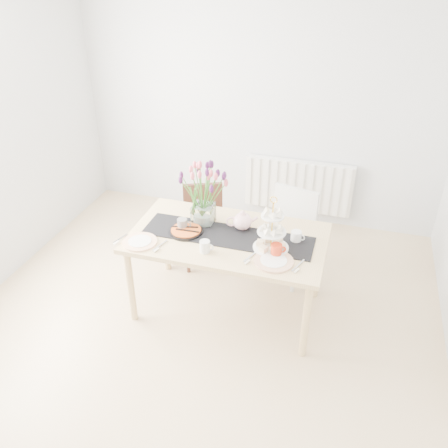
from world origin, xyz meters
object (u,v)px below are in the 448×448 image
(cream_jug, at_px, (296,236))
(mug_orange, at_px, (276,250))
(mug_white, at_px, (205,246))
(plate_left, at_px, (140,242))
(tulip_vase, at_px, (203,187))
(mug_grey, at_px, (182,224))
(dining_table, at_px, (228,244))
(chair_brown, at_px, (204,219))
(tart_tin, at_px, (186,231))
(teapot, at_px, (242,221))
(cake_stand, at_px, (271,236))
(plate_right, at_px, (274,261))
(radiator, at_px, (298,186))
(chair_white, at_px, (289,228))

(cream_jug, bearing_deg, mug_orange, -100.32)
(mug_white, relative_size, plate_left, 0.35)
(tulip_vase, bearing_deg, mug_grey, -132.05)
(dining_table, bearing_deg, tulip_vase, 151.47)
(chair_brown, height_order, tart_tin, chair_brown)
(mug_orange, height_order, plate_left, mug_orange)
(cream_jug, relative_size, mug_grey, 0.88)
(mug_orange, bearing_deg, tulip_vase, 131.47)
(teapot, xyz_separation_m, cream_jug, (0.46, -0.04, -0.04))
(dining_table, distance_m, mug_orange, 0.48)
(mug_white, bearing_deg, plate_left, -178.79)
(tulip_vase, height_order, cake_stand, tulip_vase)
(tart_tin, distance_m, plate_left, 0.39)
(chair_brown, height_order, teapot, teapot)
(mug_grey, xyz_separation_m, plate_right, (0.82, -0.24, -0.04))
(radiator, xyz_separation_m, chair_white, (0.07, -1.01, 0.05))
(radiator, bearing_deg, mug_orange, -86.98)
(mug_grey, bearing_deg, tart_tin, -51.30)
(dining_table, height_order, cream_jug, cream_jug)
(cream_jug, relative_size, plate_left, 0.31)
(dining_table, height_order, chair_brown, chair_brown)
(dining_table, bearing_deg, teapot, 56.46)
(dining_table, xyz_separation_m, cake_stand, (0.38, -0.08, 0.19))
(tulip_vase, height_order, cream_jug, tulip_vase)
(radiator, relative_size, mug_white, 12.47)
(chair_brown, bearing_deg, plate_left, -124.69)
(chair_brown, bearing_deg, chair_white, -23.84)
(teapot, bearing_deg, cake_stand, -55.56)
(chair_white, distance_m, plate_left, 1.45)
(radiator, xyz_separation_m, tulip_vase, (-0.59, -1.54, 0.65))
(mug_grey, xyz_separation_m, mug_white, (0.28, -0.26, -0.00))
(cake_stand, relative_size, plate_right, 1.37)
(mug_white, bearing_deg, mug_grey, 136.03)
(chair_white, xyz_separation_m, cream_jug, (0.14, -0.59, 0.29))
(mug_orange, bearing_deg, cream_jug, 40.67)
(chair_white, relative_size, tulip_vase, 1.37)
(chair_white, xyz_separation_m, plate_left, (-1.05, -0.97, 0.25))
(chair_white, xyz_separation_m, mug_white, (-0.52, -0.94, 0.29))
(teapot, height_order, plate_right, teapot)
(dining_table, relative_size, cream_jug, 18.42)
(mug_orange, distance_m, plate_right, 0.10)
(chair_brown, distance_m, mug_white, 1.07)
(teapot, bearing_deg, radiator, 62.14)
(dining_table, height_order, mug_grey, mug_grey)
(tart_tin, distance_m, mug_white, 0.32)
(plate_left, bearing_deg, cream_jug, 17.86)
(cake_stand, distance_m, plate_right, 0.21)
(tart_tin, height_order, plate_right, tart_tin)
(dining_table, distance_m, chair_white, 0.81)
(plate_right, bearing_deg, tart_tin, 165.76)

